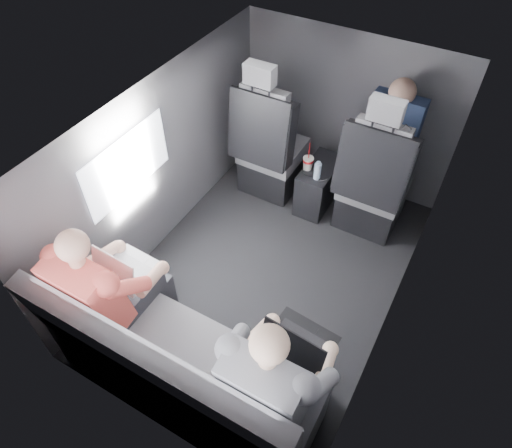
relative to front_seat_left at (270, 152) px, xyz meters
The scene contains 19 objects.
floor 1.03m from the front_seat_left, 61.81° to the right, with size 2.60×2.60×0.00m, color black.
ceiling 1.34m from the front_seat_left, 61.81° to the right, with size 2.60×2.60×0.00m, color #B2B2AD.
panel_left 0.99m from the front_seat_left, 118.19° to the right, with size 0.02×2.60×1.35m, color #56565B.
panel_right 1.61m from the front_seat_left, 31.88° to the right, with size 0.02×2.60×1.35m, color #56565B.
panel_front 0.70m from the front_seat_left, 45.65° to the left, with size 1.80×0.02×1.35m, color #56565B.
panel_back 2.20m from the front_seat_left, 78.12° to the right, with size 1.80×0.02×1.35m, color #56565B.
side_window 1.32m from the front_seat_left, 110.67° to the right, with size 0.02×0.75×0.42m, color white.
seatbelt 1.00m from the front_seat_left, 10.68° to the right, with size 0.05×0.01×0.65m, color black.
front_seat_left is the anchor object (origin of this frame).
front_seat_right 0.90m from the front_seat_left, ahead, with size 0.52×0.58×1.26m.
center_console 0.49m from the front_seat_left, ahead, with size 0.24×0.48×0.41m.
rear_bench 1.96m from the front_seat_left, 76.69° to the right, with size 1.60×0.57×0.92m.
soda_cup 0.38m from the front_seat_left, ahead, with size 0.09×0.09×0.26m.
water_bottle 0.49m from the front_seat_left, 12.57° to the right, with size 0.06×0.06×0.16m.
laptop_white 1.67m from the front_seat_left, 92.56° to the right, with size 0.32×0.30×0.23m.
laptop_black 1.91m from the front_seat_left, 57.42° to the right, with size 0.37×0.34×0.25m.
passenger_rear_left 1.82m from the front_seat_left, 92.12° to the right, with size 0.47×0.60×1.18m.
passenger_rear_right 2.08m from the front_seat_left, 60.84° to the right, with size 0.48×0.60×1.19m.
passenger_front_right 0.99m from the front_seat_left, 16.13° to the left, with size 0.38×0.38×0.75m.
Camera 1 is at (0.95, -1.88, 2.76)m, focal length 32.00 mm.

